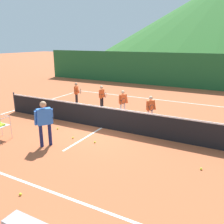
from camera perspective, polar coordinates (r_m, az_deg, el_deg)
The scene contains 17 objects.
ground_plane at distance 10.57m, azimuth -2.44°, elevation -3.75°, with size 120.00×120.00×0.00m, color #B25633.
line_baseline_near at distance 7.36m, azimuth -21.65°, elevation -14.48°, with size 11.24×0.08×0.01m, color white.
line_baseline_far at distance 16.07m, azimuth 9.00°, elevation 3.12°, with size 11.24×0.08×0.01m, color white.
line_sideline_west at distance 14.15m, azimuth -22.45°, elevation 0.24°, with size 0.08×10.90×0.01m, color white.
line_service_center at distance 10.57m, azimuth -2.44°, elevation -3.74°, with size 0.08×5.27×0.01m, color white.
tennis_net at distance 10.41m, azimuth -2.48°, elevation -1.17°, with size 10.82×0.08×1.05m.
instructor at distance 8.80m, azimuth -15.68°, elevation -1.71°, with size 0.56×0.82×1.66m.
student_0 at distance 14.53m, azimuth -8.39°, elevation 4.86°, with size 0.59×0.53×1.29m.
student_1 at distance 13.40m, azimuth -2.41°, elevation 4.05°, with size 0.47×0.59×1.29m.
student_2 at distance 12.10m, azimuth 2.57°, elevation 2.72°, with size 0.41×0.70×1.30m.
student_3 at distance 11.13m, azimuth 9.08°, elevation 1.20°, with size 0.41×0.70×1.26m.
tennis_ball_1 at distance 10.64m, azimuth -12.71°, elevation -3.84°, with size 0.07×0.07×0.07m, color yellow.
tennis_ball_4 at distance 6.64m, azimuth -20.83°, elevation -17.69°, with size 0.07×0.07×0.07m, color yellow.
tennis_ball_5 at distance 9.06m, azimuth -4.08°, elevation -7.09°, with size 0.07×0.07×0.07m, color yellow.
tennis_ball_6 at distance 7.75m, azimuth 20.31°, elevation -12.46°, with size 0.07×0.07×0.07m, color yellow.
tennis_ball_7 at distance 9.54m, azimuth -9.21°, elevation -6.02°, with size 0.07×0.07×0.07m, color yellow.
windscreen_fence at distance 20.54m, azimuth 13.87°, elevation 9.62°, with size 24.73×0.08×2.76m, color #1E5B2D.
Camera 1 is at (5.07, -8.53, 3.64)m, focal length 38.72 mm.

